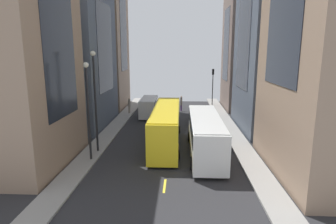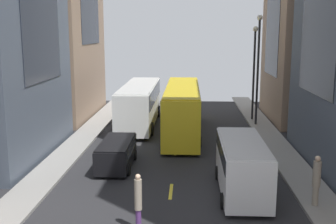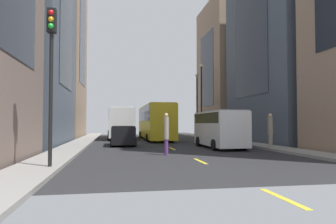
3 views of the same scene
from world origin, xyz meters
The scene contains 23 objects.
ground_plane centered at (0.00, 0.00, 0.00)m, with size 39.44×39.44×0.00m, color #28282B.
sidewalk_west centered at (-6.78, 0.00, 0.07)m, with size 1.88×44.00×0.15m, color gray.
sidewalk_east centered at (6.78, 0.00, 0.07)m, with size 1.88×44.00×0.15m, color gray.
lane_stripe_0 centered at (0.00, -21.00, 0.01)m, with size 0.16×2.00×0.01m, color yellow.
lane_stripe_1 centered at (0.00, -14.00, 0.01)m, with size 0.16×2.00×0.01m, color yellow.
lane_stripe_2 centered at (0.00, -7.00, 0.01)m, with size 0.16×2.00×0.01m, color yellow.
lane_stripe_3 centered at (0.00, 0.00, 0.01)m, with size 0.16×2.00×0.01m, color yellow.
lane_stripe_4 centered at (0.00, 7.00, 0.01)m, with size 0.16×2.00×0.01m, color yellow.
lane_stripe_5 centered at (0.00, 14.00, 0.01)m, with size 0.16×2.00×0.01m, color yellow.
building_west_0 centered at (-11.32, -14.03, 9.84)m, with size 6.88×9.45×19.68m.
building_west_1 centered at (-12.59, -1.34, 10.45)m, with size 9.44×11.45×20.90m.
building_east_0 centered at (12.36, -13.83, 13.12)m, with size 8.97×8.94×26.23m.
building_east_1 centered at (12.71, -2.42, 9.23)m, with size 9.69×11.71×18.47m.
building_east_2 centered at (11.71, 10.56, 8.73)m, with size 7.66×10.04×17.46m.
city_bus_white centered at (-3.19, 7.61, 2.01)m, with size 2.80×11.25×3.35m.
streetcar_yellow centered at (0.35, 4.93, 2.12)m, with size 2.70×12.88×3.59m.
delivery_van_white centered at (3.39, -7.03, 1.52)m, with size 2.25×6.01×2.58m.
car_black_0 centered at (-3.26, -3.41, 0.90)m, with size 1.91×4.42×1.53m.
pedestrian_crossing_mid centered at (-1.10, -11.08, 1.24)m, with size 0.29×0.29×2.30m.
pedestrian_walking_far centered at (6.40, -8.64, 1.35)m, with size 0.35×0.35×2.24m.
traffic_light_near_corner centered at (-6.24, -15.69, 4.25)m, with size 0.32×0.44×5.91m.
streetlamp_near centered at (6.34, 9.68, 4.92)m, with size 0.44×0.44×7.89m.
streetlamp_far centered at (6.34, 7.67, 5.37)m, with size 0.44×0.44×8.76m.
Camera 1 is at (-1.04, 31.93, 8.85)m, focal length 30.90 mm.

